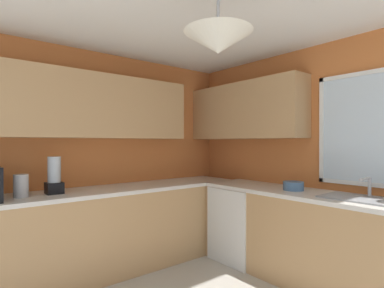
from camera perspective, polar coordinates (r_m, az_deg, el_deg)
The scene contains 8 objects.
room_shell at distance 2.95m, azimuth 1.02°, elevation 7.84°, with size 4.21×3.68×2.51m.
counter_run_left at distance 3.53m, azimuth -15.79°, elevation -15.31°, with size 0.65×3.29×0.91m.
counter_run_back at distance 3.19m, azimuth 28.23°, elevation -17.04°, with size 3.30×0.65×0.91m.
dishwasher at distance 3.84m, azimuth 9.44°, elevation -14.38°, with size 0.60×0.60×0.86m, color white.
kettle at distance 3.17m, azimuth -29.36°, elevation -6.85°, with size 0.12×0.12×0.21m, color #B7B7BC.
sink_assembly at distance 3.07m, azimuth 29.26°, elevation -8.86°, with size 0.64×0.40×0.19m.
bowl at distance 3.36m, azimuth 18.45°, elevation -7.44°, with size 0.21×0.21×0.09m, color #4C7099.
blender_appliance at distance 3.25m, azimuth -24.39°, elevation -5.65°, with size 0.15×0.15×0.36m.
Camera 1 is at (1.39, -1.34, 1.40)m, focal length 28.49 mm.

